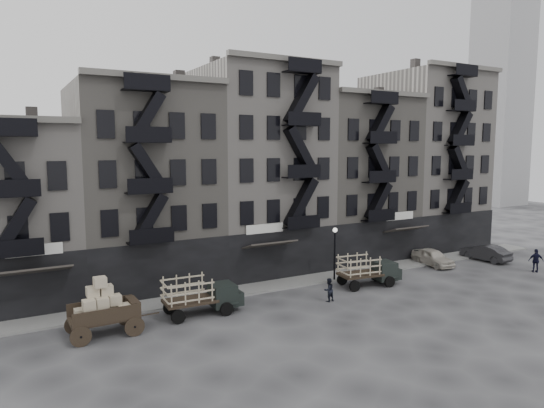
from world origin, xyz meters
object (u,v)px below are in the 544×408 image
stake_truck_east (368,268)px  pedestrian_mid (329,290)px  car_far (486,253)px  stake_truck_west (201,293)px  car_east (433,257)px  policeman (536,261)px  wagon (101,303)px

stake_truck_east → pedestrian_mid: (-4.83, -1.61, -0.58)m
stake_truck_east → car_far: stake_truck_east is taller
stake_truck_west → pedestrian_mid: bearing=-9.7°
car_east → policeman: size_ratio=2.19×
wagon → stake_truck_west: bearing=3.9°
car_east → car_far: bearing=-3.8°
stake_truck_west → car_far: stake_truck_west is taller
stake_truck_east → car_far: 15.08m
policeman → car_far: bearing=-49.5°
car_east → policeman: (5.73, -5.98, 0.25)m
car_east → car_far: size_ratio=0.96×
pedestrian_mid → policeman: policeman is taller
car_far → pedestrian_mid: pedestrian_mid is taller
car_east → pedestrian_mid: (-14.15, -3.75, 0.07)m
policeman → stake_truck_east: bearing=26.0°
stake_truck_east → policeman: bearing=-6.6°
stake_truck_west → pedestrian_mid: size_ratio=3.11×
car_far → stake_truck_west: bearing=-1.1°
wagon → car_far: bearing=0.9°
pedestrian_mid → car_east: bearing=-171.2°
car_far → pedestrian_mid: 20.04m
car_east → car_far: car_far is taller
stake_truck_east → car_east: 9.59m
wagon → pedestrian_mid: 14.77m
stake_truck_east → policeman: size_ratio=2.54×
pedestrian_mid → policeman: (19.88, -2.23, 0.18)m
pedestrian_mid → policeman: bearing=167.5°
stake_truck_west → policeman: 28.76m
pedestrian_mid → policeman: size_ratio=0.82×
car_east → policeman: policeman is taller
car_far → policeman: policeman is taller
stake_truck_east → car_east: bearing=20.7°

